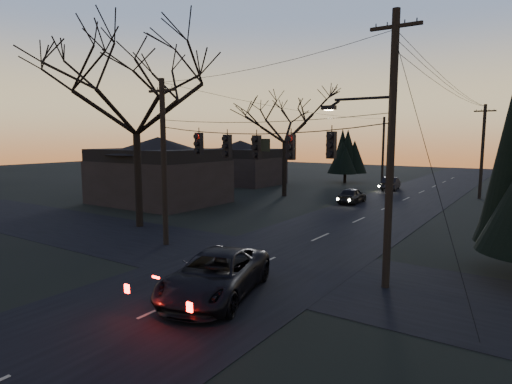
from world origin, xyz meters
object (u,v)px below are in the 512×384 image
Objects in this scene: utility_pole_far_l at (382,183)px; bare_tree_left at (135,96)px; utility_pole_right at (385,287)px; utility_pole_far_r at (479,199)px; utility_pole_left at (166,245)px; sedan_oncoming_a at (352,196)px; sedan_oncoming_b at (391,184)px; suv_near at (216,275)px.

bare_tree_left is at bearing -98.04° from utility_pole_far_l.
utility_pole_right is at bearing -72.28° from utility_pole_far_l.
utility_pole_left is at bearing -112.33° from utility_pole_far_r.
sedan_oncoming_a is (2.80, -17.03, 0.66)m from utility_pole_far_l.
sedan_oncoming_b is at bearing 74.78° from bare_tree_left.
bare_tree_left is at bearing -122.38° from utility_pole_far_r.
suv_near reaches higher than sedan_oncoming_b.
utility_pole_right is 1.18× the size of utility_pole_far_r.
utility_pole_left is 1.00× the size of utility_pole_far_r.
utility_pole_far_r is at bearing -135.20° from sedan_oncoming_a.
suv_near reaches higher than sedan_oncoming_a.
sedan_oncoming_a is at bearing 82.67° from sedan_oncoming_b.
sedan_oncoming_a is at bearing 81.60° from utility_pole_left.
bare_tree_left is 2.80× the size of sedan_oncoming_b.
utility_pole_far_l is at bearing 107.72° from utility_pole_right.
utility_pole_far_l is 17.27m from sedan_oncoming_a.
utility_pole_left is at bearing 132.03° from suv_near.
utility_pole_right reaches higher than sedan_oncoming_b.
sedan_oncoming_b is at bearing 84.69° from utility_pole_left.
utility_pole_far_r is 8.98m from sedan_oncoming_b.
suv_near is (6.80, -40.24, 0.78)m from utility_pole_far_l.
utility_pole_far_l is 0.69× the size of bare_tree_left.
utility_pole_far_l is 34.91m from bare_tree_left.
sedan_oncoming_b is at bearing 80.62° from suv_near.
utility_pole_right is at bearing 98.79° from sedan_oncoming_b.
utility_pole_left is at bearing 77.36° from sedan_oncoming_b.
utility_pole_right is at bearing 26.03° from suv_near.
sedan_oncoming_a is (-4.00, 23.21, -0.12)m from suv_near.
sedan_oncoming_b is (2.80, -5.88, 0.68)m from utility_pole_far_l.
utility_pole_far_l is at bearing 90.00° from utility_pole_left.
utility_pole_far_r is 31.40m from bare_tree_left.
suv_near is 1.36× the size of sedan_oncoming_b.
bare_tree_left is 15.17m from suv_near.
sedan_oncoming_a is at bearing 114.63° from utility_pole_right.
utility_pole_far_l is 6.55m from sedan_oncoming_b.
utility_pole_far_r is (11.50, 28.00, 0.00)m from utility_pole_left.
utility_pole_far_r is 14.01m from utility_pole_far_l.
utility_pole_far_r is at bearing 57.62° from bare_tree_left.
bare_tree_left reaches higher than sedan_oncoming_b.
utility_pole_far_r is at bearing -34.82° from utility_pole_far_l.
suv_near is at bearing 89.31° from sedan_oncoming_b.
bare_tree_left is (-4.75, 2.37, 8.07)m from utility_pole_left.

